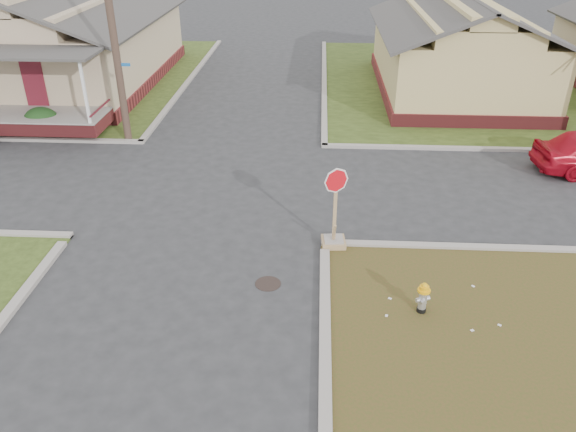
{
  "coord_description": "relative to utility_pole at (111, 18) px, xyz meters",
  "views": [
    {
      "loc": [
        3.32,
        -11.76,
        8.15
      ],
      "look_at": [
        2.61,
        1.0,
        1.1
      ],
      "focal_mm": 35.0,
      "sensor_mm": 36.0,
      "label": 1
    }
  ],
  "objects": [
    {
      "name": "verge_far_left",
      "position": [
        -8.8,
        9.1,
        -4.64
      ],
      "size": [
        19.0,
        19.0,
        0.05
      ],
      "primitive_type": "cube",
      "color": "#314217",
      "rests_on": "ground"
    },
    {
      "name": "side_house_yellow",
      "position": [
        14.2,
        7.6,
        -2.47
      ],
      "size": [
        7.6,
        11.6,
        4.7
      ],
      "color": "maroon",
      "rests_on": "ground"
    },
    {
      "name": "corner_house",
      "position": [
        -5.8,
        7.78,
        -2.38
      ],
      "size": [
        10.1,
        15.5,
        5.3
      ],
      "color": "maroon",
      "rests_on": "ground"
    },
    {
      "name": "stop_sign",
      "position": [
        8.04,
        -7.55,
        -4.12
      ],
      "size": [
        0.65,
        0.64,
        2.3
      ],
      "rotation": [
        0.0,
        0.0,
        0.08
      ],
      "color": "tan",
      "rests_on": "ground"
    },
    {
      "name": "utility_pole",
      "position": [
        0.0,
        0.0,
        0.0
      ],
      "size": [
        1.8,
        0.28,
        9.0
      ],
      "color": "#402E25",
      "rests_on": "ground"
    },
    {
      "name": "manhole",
      "position": [
        6.4,
        -9.4,
        -4.66
      ],
      "size": [
        0.64,
        0.64,
        0.01
      ],
      "primitive_type": "cylinder",
      "color": "black",
      "rests_on": "ground"
    },
    {
      "name": "curbs",
      "position": [
        4.2,
        -3.9,
        -4.66
      ],
      "size": [
        80.0,
        40.0,
        0.12
      ],
      "primitive_type": null,
      "color": "#9D958E",
      "rests_on": "ground"
    },
    {
      "name": "ground",
      "position": [
        4.2,
        -8.9,
        -4.66
      ],
      "size": [
        120.0,
        120.0,
        0.0
      ],
      "primitive_type": "plane",
      "color": "#2B2B2E",
      "rests_on": "ground"
    },
    {
      "name": "fire_hydrant",
      "position": [
        10.0,
        -10.33,
        -4.18
      ],
      "size": [
        0.29,
        0.29,
        0.78
      ],
      "rotation": [
        0.0,
        0.0,
        0.35
      ],
      "color": "black",
      "rests_on": "ground"
    },
    {
      "name": "hedge_right",
      "position": [
        -3.6,
        0.4,
        -4.06
      ],
      "size": [
        1.44,
        1.18,
        1.1
      ],
      "primitive_type": "ellipsoid",
      "color": "#143312",
      "rests_on": "verge_far_left"
    }
  ]
}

